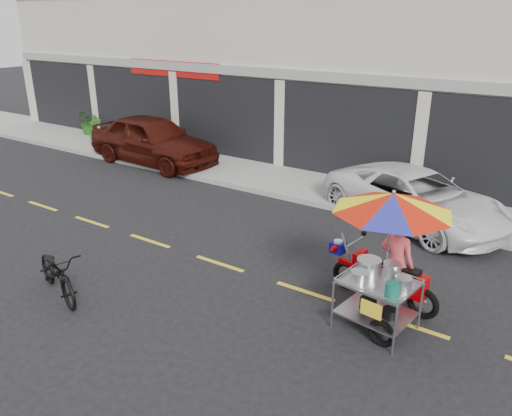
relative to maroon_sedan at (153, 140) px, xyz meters
The scene contains 9 objects.
ground 9.72m from the maroon_sedan, 29.03° to the right, with size 90.00×90.00×0.00m, color black.
sidewalk 8.54m from the maroon_sedan, ahead, with size 45.00×3.00×0.15m, color gray.
centerline 9.72m from the maroon_sedan, 29.03° to the right, with size 42.00×0.10×0.01m, color gold.
maroon_sedan is the anchor object (origin of this frame).
white_pickup 9.10m from the maroon_sedan, ahead, with size 2.16×4.70×1.30m, color white.
plant_tall 5.16m from the maroon_sedan, 165.11° to the left, with size 0.92×0.80×1.02m, color #1F5216.
plant_short 3.70m from the maroon_sedan, behind, with size 0.53×0.53×0.95m, color #1F5216.
near_bicycle 8.75m from the maroon_sedan, 56.63° to the right, with size 0.61×1.76×0.92m, color black.
food_vendor_rig 11.07m from the maroon_sedan, 25.50° to the right, with size 2.37×2.12×2.39m.
Camera 1 is at (3.72, -7.21, 4.78)m, focal length 35.00 mm.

